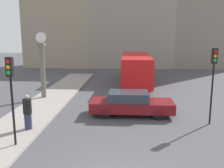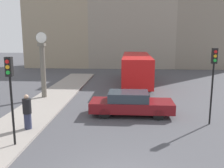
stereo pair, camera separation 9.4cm
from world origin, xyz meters
TOP-DOWN VIEW (x-y plane):
  - sidewalk_corner at (-5.26, 10.12)m, footprint 2.79×24.23m
  - building_row at (-0.59, 30.22)m, footprint 29.39×5.00m
  - sedan_car at (0.37, 7.30)m, footprint 4.71×1.78m
  - bus_distant at (0.91, 16.88)m, footprint 2.51×9.86m
  - traffic_light_near at (-4.35, 2.68)m, footprint 0.26×0.24m
  - traffic_light_far at (4.44, 6.04)m, footprint 0.26×0.24m
  - street_clock at (-5.89, 10.71)m, footprint 0.81×0.46m
  - pedestrian_black_jacket at (-4.52, 4.45)m, footprint 0.40×0.40m

SIDE VIEW (x-z plane):
  - sidewalk_corner at x=-5.26m, z-range 0.00..0.12m
  - sedan_car at x=0.37m, z-range 0.01..1.36m
  - pedestrian_black_jacket at x=-4.52m, z-range 0.11..1.78m
  - bus_distant at x=0.91m, z-range 0.20..2.94m
  - street_clock at x=-5.89m, z-range 0.02..4.69m
  - traffic_light_near at x=-4.35m, z-range 0.90..4.48m
  - traffic_light_far at x=4.44m, z-range 0.84..4.74m
  - building_row at x=-0.59m, z-range -1.59..18.37m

